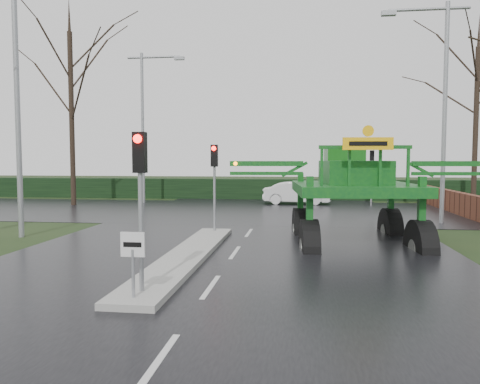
# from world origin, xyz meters

# --- Properties ---
(ground) EXTENTS (140.00, 140.00, 0.00)m
(ground) POSITION_xyz_m (0.00, 0.00, 0.00)
(ground) COLOR black
(ground) RESTS_ON ground
(road_main) EXTENTS (14.00, 80.00, 0.02)m
(road_main) POSITION_xyz_m (0.00, 10.00, 0.00)
(road_main) COLOR black
(road_main) RESTS_ON ground
(road_cross) EXTENTS (80.00, 12.00, 0.02)m
(road_cross) POSITION_xyz_m (0.00, 16.00, 0.01)
(road_cross) COLOR black
(road_cross) RESTS_ON ground
(median_island) EXTENTS (1.20, 10.00, 0.16)m
(median_island) POSITION_xyz_m (-1.30, 3.00, 0.09)
(median_island) COLOR gray
(median_island) RESTS_ON ground
(hedge_row) EXTENTS (44.00, 0.90, 1.50)m
(hedge_row) POSITION_xyz_m (0.00, 24.00, 0.75)
(hedge_row) COLOR black
(hedge_row) RESTS_ON ground
(brick_wall) EXTENTS (0.40, 20.00, 1.20)m
(brick_wall) POSITION_xyz_m (10.50, 16.00, 0.60)
(brick_wall) COLOR #592D1E
(brick_wall) RESTS_ON ground
(keep_left_sign) EXTENTS (0.50, 0.07, 1.35)m
(keep_left_sign) POSITION_xyz_m (-1.30, -1.50, 1.06)
(keep_left_sign) COLOR gray
(keep_left_sign) RESTS_ON ground
(traffic_signal_near) EXTENTS (0.26, 0.33, 3.52)m
(traffic_signal_near) POSITION_xyz_m (-1.30, -1.01, 2.59)
(traffic_signal_near) COLOR gray
(traffic_signal_near) RESTS_ON ground
(traffic_signal_mid) EXTENTS (0.26, 0.33, 3.52)m
(traffic_signal_mid) POSITION_xyz_m (-1.30, 7.49, 2.59)
(traffic_signal_mid) COLOR gray
(traffic_signal_mid) RESTS_ON ground
(traffic_signal_far) EXTENTS (0.26, 0.33, 3.52)m
(traffic_signal_far) POSITION_xyz_m (6.50, 20.01, 2.59)
(traffic_signal_far) COLOR gray
(traffic_signal_far) RESTS_ON ground
(street_light_left_near) EXTENTS (3.85, 0.30, 10.00)m
(street_light_left_near) POSITION_xyz_m (-8.19, 6.00, 5.99)
(street_light_left_near) COLOR gray
(street_light_left_near) RESTS_ON ground
(street_light_right) EXTENTS (3.85, 0.30, 10.00)m
(street_light_right) POSITION_xyz_m (8.19, 12.00, 5.99)
(street_light_right) COLOR gray
(street_light_right) RESTS_ON ground
(street_light_left_far) EXTENTS (3.85, 0.30, 10.00)m
(street_light_left_far) POSITION_xyz_m (-8.19, 20.00, 5.99)
(street_light_left_far) COLOR gray
(street_light_left_far) RESTS_ON ground
(tree_left_far) EXTENTS (7.70, 7.70, 13.26)m
(tree_left_far) POSITION_xyz_m (-12.50, 18.00, 7.15)
(tree_left_far) COLOR black
(tree_left_far) RESTS_ON ground
(tree_right_far) EXTENTS (7.00, 7.00, 12.05)m
(tree_right_far) POSITION_xyz_m (13.00, 21.00, 6.50)
(tree_right_far) COLOR black
(tree_right_far) RESTS_ON ground
(crop_sprayer) EXTENTS (9.00, 5.94, 5.04)m
(crop_sprayer) POSITION_xyz_m (2.32, 5.19, 2.38)
(crop_sprayer) COLOR black
(crop_sprayer) RESTS_ON ground
(white_sedan) EXTENTS (4.37, 1.56, 1.44)m
(white_sedan) POSITION_xyz_m (1.75, 20.48, 0.00)
(white_sedan) COLOR silver
(white_sedan) RESTS_ON ground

